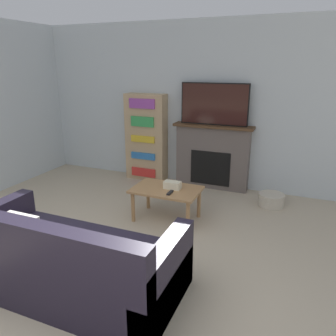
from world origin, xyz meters
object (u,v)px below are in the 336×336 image
at_px(couch, 67,262).
at_px(bookshelf, 146,137).
at_px(tv, 214,104).
at_px(fireplace, 212,156).
at_px(storage_basket, 271,200).
at_px(coffee_table, 166,193).

height_order(couch, bookshelf, bookshelf).
xyz_separation_m(couch, bookshelf, (-0.69, 3.09, 0.49)).
distance_m(tv, bookshelf, 1.37).
bearing_deg(tv, fireplace, 90.00).
height_order(tv, storage_basket, tv).
bearing_deg(coffee_table, tv, 80.58).
bearing_deg(bookshelf, fireplace, 1.03).
relative_size(tv, storage_basket, 2.95).
height_order(tv, coffee_table, tv).
xyz_separation_m(tv, coffee_table, (-0.23, -1.41, -1.03)).
xyz_separation_m(fireplace, storage_basket, (1.04, -0.43, -0.45)).
xyz_separation_m(couch, coffee_table, (0.29, 1.68, 0.10)).
bearing_deg(tv, storage_basket, -21.60).
height_order(couch, storage_basket, couch).
height_order(fireplace, storage_basket, fireplace).
bearing_deg(coffee_table, bookshelf, 124.84).
bearing_deg(storage_basket, tv, 158.40).
relative_size(bookshelf, storage_basket, 4.12).
bearing_deg(fireplace, coffee_table, -99.29).
height_order(couch, coffee_table, couch).
bearing_deg(fireplace, bookshelf, -178.97).
xyz_separation_m(fireplace, bookshelf, (-1.22, -0.02, 0.22)).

